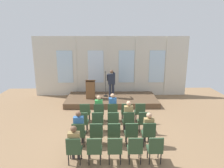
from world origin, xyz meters
TOP-DOWN VIEW (x-y plane):
  - ground_plane at (0.00, 0.00)m, footprint 15.47×15.47m
  - rear_partition at (0.04, 5.94)m, footprint 10.09×0.14m
  - stage_platform at (0.00, 4.43)m, footprint 5.39×2.44m
  - speaker at (0.00, 4.38)m, footprint 0.52×0.69m
  - mic_stand at (-0.36, 4.66)m, footprint 0.28×0.28m
  - lectern at (-1.25, 4.29)m, footprint 0.60×0.48m
  - chair_r0_c0 at (-1.28, 1.61)m, footprint 0.46×0.44m
  - chair_r0_c1 at (-0.64, 1.61)m, footprint 0.46×0.44m
  - audience_r0_c1 at (-0.64, 1.69)m, footprint 0.36×0.39m
  - chair_r0_c2 at (0.00, 1.61)m, footprint 0.46×0.44m
  - audience_r0_c2 at (0.00, 1.69)m, footprint 0.36×0.39m
  - chair_r0_c3 at (0.64, 1.61)m, footprint 0.46×0.44m
  - chair_r0_c4 at (1.28, 1.61)m, footprint 0.46×0.44m
  - chair_r1_c0 at (-1.28, 0.57)m, footprint 0.46×0.44m
  - chair_r1_c1 at (-0.64, 0.57)m, footprint 0.46×0.44m
  - chair_r1_c2 at (0.00, 0.57)m, footprint 0.46×0.44m
  - chair_r1_c3 at (0.64, 0.57)m, footprint 0.46×0.44m
  - audience_r1_c3 at (0.64, 0.64)m, footprint 0.36×0.39m
  - chair_r1_c4 at (1.28, 0.57)m, footprint 0.46×0.44m
  - chair_r2_c0 at (-1.28, -0.48)m, footprint 0.46×0.44m
  - audience_r2_c0 at (-1.28, -0.40)m, footprint 0.36×0.39m
  - chair_r2_c1 at (-0.64, -0.48)m, footprint 0.46×0.44m
  - chair_r2_c2 at (0.00, -0.48)m, footprint 0.46×0.44m
  - chair_r2_c3 at (0.64, -0.48)m, footprint 0.46×0.44m
  - chair_r2_c4 at (1.28, -0.48)m, footprint 0.46×0.44m
  - audience_r2_c4 at (1.28, -0.39)m, footprint 0.36×0.39m
  - chair_r3_c0 at (-1.28, -1.52)m, footprint 0.46×0.44m
  - audience_r3_c0 at (-1.28, -1.44)m, footprint 0.36×0.39m
  - chair_r3_c1 at (-0.64, -1.52)m, footprint 0.46×0.44m
  - chair_r3_c2 at (0.00, -1.52)m, footprint 0.46×0.44m
  - chair_r3_c3 at (0.64, -1.52)m, footprint 0.46×0.44m
  - chair_r3_c4 at (1.28, -1.52)m, footprint 0.46×0.44m

SIDE VIEW (x-z plane):
  - ground_plane at x=0.00m, z-range 0.00..0.00m
  - stage_platform at x=0.00m, z-range 0.00..0.32m
  - chair_r0_c0 at x=-1.28m, z-range 0.06..1.00m
  - chair_r0_c1 at x=-0.64m, z-range 0.06..1.00m
  - chair_r0_c2 at x=0.00m, z-range 0.06..1.00m
  - chair_r0_c3 at x=0.64m, z-range 0.06..1.00m
  - chair_r0_c4 at x=1.28m, z-range 0.06..1.00m
  - chair_r1_c0 at x=-1.28m, z-range 0.06..1.00m
  - chair_r1_c1 at x=-0.64m, z-range 0.06..1.00m
  - chair_r1_c2 at x=0.00m, z-range 0.06..1.00m
  - chair_r1_c3 at x=0.64m, z-range 0.06..1.00m
  - chair_r1_c4 at x=1.28m, z-range 0.06..1.00m
  - chair_r2_c0 at x=-1.28m, z-range 0.06..1.00m
  - chair_r2_c1 at x=-0.64m, z-range 0.06..1.00m
  - chair_r2_c2 at x=0.00m, z-range 0.06..1.00m
  - chair_r2_c3 at x=0.64m, z-range 0.06..1.00m
  - chair_r2_c4 at x=1.28m, z-range 0.06..1.00m
  - chair_r3_c0 at x=-1.28m, z-range 0.06..1.00m
  - chair_r3_c1 at x=-0.64m, z-range 0.06..1.00m
  - chair_r3_c2 at x=0.00m, z-range 0.06..1.00m
  - chair_r3_c3 at x=0.64m, z-range 0.06..1.00m
  - chair_r3_c4 at x=1.28m, z-range 0.06..1.00m
  - mic_stand at x=-0.36m, z-range -0.12..1.44m
  - audience_r2_c4 at x=1.28m, z-range 0.07..1.36m
  - audience_r3_c0 at x=-1.28m, z-range 0.07..1.37m
  - audience_r0_c1 at x=-0.64m, z-range 0.07..1.37m
  - audience_r2_c0 at x=-1.28m, z-range 0.07..1.43m
  - audience_r1_c3 at x=0.64m, z-range 0.07..1.44m
  - audience_r0_c2 at x=0.00m, z-range 0.07..1.46m
  - lectern at x=-1.25m, z-range 0.30..1.46m
  - speaker at x=0.00m, z-range 0.46..2.15m
  - rear_partition at x=0.04m, z-range 0.00..3.93m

